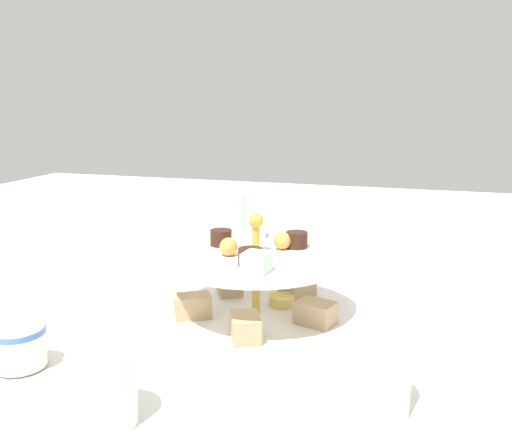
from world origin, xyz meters
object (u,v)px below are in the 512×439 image
at_px(butter_knife_right, 48,294).
at_px(water_glass_tall_right, 229,228).
at_px(butter_knife_left, 456,290).
at_px(tiered_serving_stand, 256,290).
at_px(water_glass_short_left, 102,389).
at_px(water_glass_mid_back, 379,370).
at_px(teacup_with_saucer, 20,350).

bearing_deg(butter_knife_right, water_glass_tall_right, 148.28).
bearing_deg(butter_knife_right, butter_knife_left, 115.69).
bearing_deg(water_glass_tall_right, tiered_serving_stand, -152.91).
distance_m(water_glass_tall_right, butter_knife_left, 0.40).
xyz_separation_m(water_glass_short_left, water_glass_mid_back, (0.09, -0.24, 0.01)).
distance_m(butter_knife_left, water_glass_mid_back, 0.40).
height_order(tiered_serving_stand, water_glass_short_left, tiered_serving_stand).
distance_m(butter_knife_left, butter_knife_right, 0.63).
relative_size(tiered_serving_stand, butter_knife_left, 1.74).
bearing_deg(tiered_serving_stand, water_glass_short_left, 166.87).
bearing_deg(water_glass_mid_back, butter_knife_left, -13.11).
distance_m(tiered_serving_stand, water_glass_mid_back, 0.26).
distance_m(tiered_serving_stand, butter_knife_left, 0.34).
xyz_separation_m(tiered_serving_stand, water_glass_short_left, (-0.28, 0.06, -0.01)).
relative_size(butter_knife_left, water_glass_mid_back, 1.93).
relative_size(tiered_serving_stand, water_glass_tall_right, 2.40).
xyz_separation_m(water_glass_short_left, butter_knife_right, (0.28, 0.27, -0.03)).
height_order(butter_knife_right, water_glass_mid_back, water_glass_mid_back).
bearing_deg(water_glass_short_left, water_glass_mid_back, -68.95).
height_order(butter_knife_left, water_glass_mid_back, water_glass_mid_back).
xyz_separation_m(butter_knife_left, butter_knife_right, (-0.20, 0.60, 0.00)).
relative_size(tiered_serving_stand, teacup_with_saucer, 3.29).
bearing_deg(teacup_with_saucer, butter_knife_right, 30.58).
height_order(water_glass_tall_right, teacup_with_saucer, water_glass_tall_right).
bearing_deg(tiered_serving_stand, butter_knife_right, 90.10).
height_order(tiered_serving_stand, butter_knife_left, tiered_serving_stand).
height_order(tiered_serving_stand, water_glass_mid_back, tiered_serving_stand).
xyz_separation_m(teacup_with_saucer, water_glass_mid_back, (0.03, -0.39, 0.02)).
bearing_deg(teacup_with_saucer, water_glass_short_left, -113.59).
distance_m(tiered_serving_stand, teacup_with_saucer, 0.30).
xyz_separation_m(water_glass_tall_right, butter_knife_left, (-0.05, -0.40, -0.06)).
xyz_separation_m(water_glass_short_left, butter_knife_left, (0.48, -0.33, -0.03)).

